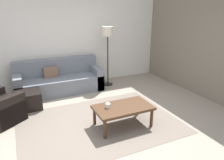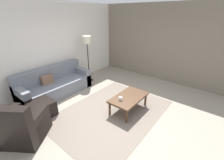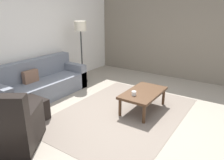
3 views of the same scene
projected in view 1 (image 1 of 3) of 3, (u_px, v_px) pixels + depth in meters
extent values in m
plane|color=gray|center=(99.00, 123.00, 4.25)|extent=(8.00, 8.00, 0.00)
cube|color=silver|center=(65.00, 37.00, 6.03)|extent=(6.00, 0.12, 2.80)
cube|color=slate|center=(216.00, 43.00, 5.00)|extent=(0.12, 5.20, 2.80)
cube|color=#75685D|center=(99.00, 123.00, 4.25)|extent=(3.08, 2.23, 0.01)
cube|color=slate|center=(60.00, 85.00, 5.78)|extent=(2.28, 0.86, 0.42)
cube|color=slate|center=(57.00, 74.00, 5.97)|extent=(2.28, 0.24, 0.88)
cube|color=slate|center=(18.00, 87.00, 5.33)|extent=(0.20, 0.86, 0.62)
cube|color=slate|center=(95.00, 76.00, 6.16)|extent=(0.20, 0.86, 0.62)
cube|color=brown|center=(51.00, 72.00, 5.66)|extent=(0.36, 0.12, 0.28)
cube|color=black|center=(7.00, 113.00, 4.02)|extent=(0.75, 0.59, 0.60)
cube|color=black|center=(28.00, 100.00, 4.82)|extent=(0.56, 0.56, 0.40)
cylinder|color=#472D1C|center=(105.00, 129.00, 3.69)|extent=(0.06, 0.06, 0.36)
cylinder|color=#472D1C|center=(152.00, 118.00, 4.08)|extent=(0.06, 0.06, 0.36)
cylinder|color=#472D1C|center=(94.00, 116.00, 4.13)|extent=(0.06, 0.06, 0.36)
cylinder|color=#472D1C|center=(137.00, 107.00, 4.53)|extent=(0.06, 0.06, 0.36)
cube|color=#472D1C|center=(123.00, 108.00, 4.04)|extent=(1.10, 0.64, 0.05)
cylinder|color=white|center=(108.00, 106.00, 3.97)|extent=(0.09, 0.09, 0.08)
cylinder|color=black|center=(108.00, 84.00, 6.39)|extent=(0.28, 0.28, 0.03)
cylinder|color=#262626|center=(108.00, 61.00, 6.16)|extent=(0.04, 0.04, 1.45)
cylinder|color=beige|center=(108.00, 31.00, 5.88)|extent=(0.32, 0.32, 0.26)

